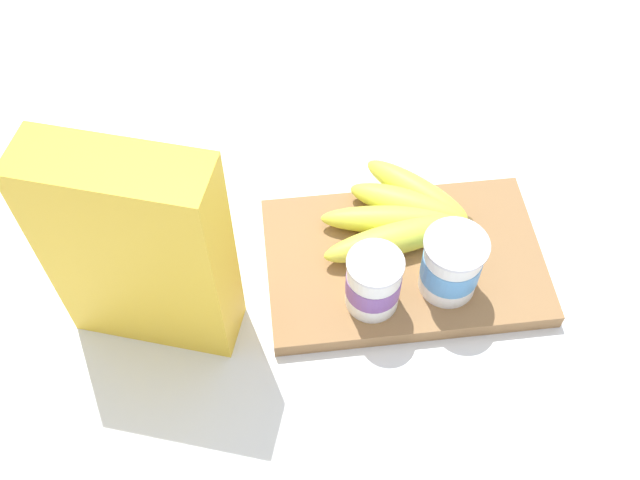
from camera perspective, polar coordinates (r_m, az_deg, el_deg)
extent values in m
plane|color=white|center=(0.91, 6.46, -2.00)|extent=(2.40, 2.40, 0.00)
cube|color=olive|center=(0.90, 6.53, -1.63)|extent=(0.33, 0.21, 0.02)
cube|color=yellow|center=(0.77, -13.92, -0.93)|extent=(0.20, 0.12, 0.28)
cylinder|color=white|center=(0.84, 10.16, -1.98)|extent=(0.07, 0.07, 0.08)
cylinder|color=#5193D1|center=(0.84, 10.16, -1.98)|extent=(0.07, 0.07, 0.03)
cylinder|color=silver|center=(0.81, 10.59, -0.32)|extent=(0.07, 0.07, 0.00)
cylinder|color=white|center=(0.82, 4.17, -3.35)|extent=(0.06, 0.06, 0.08)
cylinder|color=#7A4C99|center=(0.82, 4.17, -3.35)|extent=(0.06, 0.06, 0.03)
cylinder|color=silver|center=(0.79, 4.34, -1.80)|extent=(0.06, 0.06, 0.00)
ellipsoid|color=#D8DA42|center=(0.93, 7.50, 3.81)|extent=(0.13, 0.13, 0.04)
ellipsoid|color=#D8DA42|center=(0.92, 6.86, 2.77)|extent=(0.15, 0.10, 0.04)
ellipsoid|color=#D8DA42|center=(0.90, 5.77, 1.58)|extent=(0.18, 0.06, 0.03)
ellipsoid|color=#D8DA42|center=(0.88, 6.01, 0.13)|extent=(0.19, 0.07, 0.04)
cylinder|color=brown|center=(0.92, 11.30, 1.15)|extent=(0.01, 0.01, 0.02)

